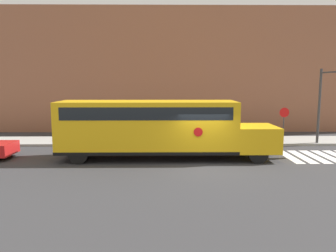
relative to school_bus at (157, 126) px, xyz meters
name	(u,v)px	position (x,y,z in m)	size (l,w,h in m)	color
ground_plane	(204,166)	(2.33, -1.65, -1.76)	(60.00, 60.00, 0.00)	#333335
sidewalk_strip	(193,141)	(2.33, 4.85, -1.68)	(44.00, 3.00, 0.15)	#9E9E99
building_backdrop	(187,71)	(2.33, 11.35, 3.26)	(32.00, 4.00, 10.03)	#935B42
crosswalk_stripes	(327,156)	(9.35, 0.35, -1.75)	(4.70, 3.20, 0.01)	white
school_bus	(157,126)	(0.00, 0.00, 0.00)	(11.41, 2.57, 3.07)	yellow
stop_sign	(284,121)	(8.10, 3.68, -0.18)	(0.62, 0.10, 2.44)	#38383A
traffic_light	(328,95)	(10.32, 2.62, 1.50)	(0.28, 3.12, 4.90)	#38383A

